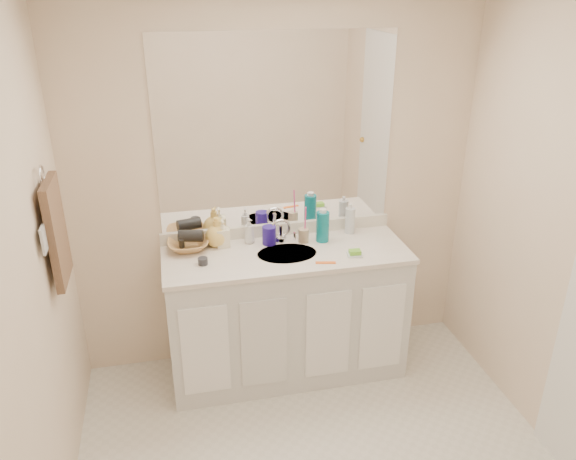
# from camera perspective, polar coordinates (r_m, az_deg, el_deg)

# --- Properties ---
(wall_back) EXTENTS (2.60, 0.02, 2.40)m
(wall_back) POSITION_cam_1_polar(r_m,az_deg,el_deg) (3.60, -1.14, 4.25)
(wall_back) COLOR #F5DDC0
(wall_back) RESTS_ON floor
(wall_left) EXTENTS (0.02, 2.60, 2.40)m
(wall_left) POSITION_cam_1_polar(r_m,az_deg,el_deg) (2.44, -25.95, -8.70)
(wall_left) COLOR #F5DDC0
(wall_left) RESTS_ON floor
(vanity_cabinet) EXTENTS (1.50, 0.55, 0.85)m
(vanity_cabinet) POSITION_cam_1_polar(r_m,az_deg,el_deg) (3.70, -0.17, -8.56)
(vanity_cabinet) COLOR silver
(vanity_cabinet) RESTS_ON floor
(countertop) EXTENTS (1.52, 0.57, 0.03)m
(countertop) POSITION_cam_1_polar(r_m,az_deg,el_deg) (3.48, -0.18, -2.45)
(countertop) COLOR white
(countertop) RESTS_ON vanity_cabinet
(backsplash) EXTENTS (1.52, 0.03, 0.08)m
(backsplash) POSITION_cam_1_polar(r_m,az_deg,el_deg) (3.69, -1.06, 0.08)
(backsplash) COLOR white
(backsplash) RESTS_ON countertop
(sink_basin) EXTENTS (0.37, 0.37, 0.02)m
(sink_basin) POSITION_cam_1_polar(r_m,az_deg,el_deg) (3.46, -0.11, -2.55)
(sink_basin) COLOR beige
(sink_basin) RESTS_ON countertop
(faucet) EXTENTS (0.02, 0.02, 0.11)m
(faucet) POSITION_cam_1_polar(r_m,az_deg,el_deg) (3.59, -0.74, -0.34)
(faucet) COLOR silver
(faucet) RESTS_ON countertop
(mirror) EXTENTS (1.48, 0.01, 1.20)m
(mirror) POSITION_cam_1_polar(r_m,az_deg,el_deg) (3.48, -1.17, 9.80)
(mirror) COLOR white
(mirror) RESTS_ON wall_back
(blue_mug) EXTENTS (0.11, 0.11, 0.12)m
(blue_mug) POSITION_cam_1_polar(r_m,az_deg,el_deg) (3.55, -1.93, -0.53)
(blue_mug) COLOR navy
(blue_mug) RESTS_ON countertop
(tan_cup) EXTENTS (0.08, 0.08, 0.09)m
(tan_cup) POSITION_cam_1_polar(r_m,az_deg,el_deg) (3.58, 1.59, -0.56)
(tan_cup) COLOR tan
(tan_cup) RESTS_ON countertop
(toothbrush) EXTENTS (0.01, 0.04, 0.19)m
(toothbrush) POSITION_cam_1_polar(r_m,az_deg,el_deg) (3.54, 1.76, 0.99)
(toothbrush) COLOR #F03F94
(toothbrush) RESTS_ON tan_cup
(mouthwash_bottle) EXTENTS (0.11, 0.11, 0.20)m
(mouthwash_bottle) POSITION_cam_1_polar(r_m,az_deg,el_deg) (3.59, 3.54, 0.34)
(mouthwash_bottle) COLOR #0A7381
(mouthwash_bottle) RESTS_ON countertop
(clear_pump_bottle) EXTENTS (0.08, 0.08, 0.17)m
(clear_pump_bottle) POSITION_cam_1_polar(r_m,az_deg,el_deg) (3.72, 6.31, 0.96)
(clear_pump_bottle) COLOR silver
(clear_pump_bottle) RESTS_ON countertop
(soap_dish) EXTENTS (0.10, 0.09, 0.01)m
(soap_dish) POSITION_cam_1_polar(r_m,az_deg,el_deg) (3.45, 6.80, -2.52)
(soap_dish) COLOR silver
(soap_dish) RESTS_ON countertop
(green_soap) EXTENTS (0.07, 0.05, 0.02)m
(green_soap) POSITION_cam_1_polar(r_m,az_deg,el_deg) (3.44, 6.81, -2.23)
(green_soap) COLOR #6FC32F
(green_soap) RESTS_ON soap_dish
(orange_comb) EXTENTS (0.12, 0.05, 0.01)m
(orange_comb) POSITION_cam_1_polar(r_m,az_deg,el_deg) (3.35, 3.85, -3.33)
(orange_comb) COLOR orange
(orange_comb) RESTS_ON countertop
(dark_jar) EXTENTS (0.08, 0.08, 0.04)m
(dark_jar) POSITION_cam_1_polar(r_m,az_deg,el_deg) (3.35, -8.65, -3.15)
(dark_jar) COLOR #292A2F
(dark_jar) RESTS_ON countertop
(soap_bottle_white) EXTENTS (0.09, 0.09, 0.17)m
(soap_bottle_white) POSITION_cam_1_polar(r_m,az_deg,el_deg) (3.56, -3.95, -0.08)
(soap_bottle_white) COLOR silver
(soap_bottle_white) RESTS_ON countertop
(soap_bottle_cream) EXTENTS (0.08, 0.08, 0.18)m
(soap_bottle_cream) POSITION_cam_1_polar(r_m,az_deg,el_deg) (3.53, -6.63, -0.32)
(soap_bottle_cream) COLOR #FFF6CF
(soap_bottle_cream) RESTS_ON countertop
(soap_bottle_yellow) EXTENTS (0.19, 0.19, 0.19)m
(soap_bottle_yellow) POSITION_cam_1_polar(r_m,az_deg,el_deg) (3.55, -7.26, -0.17)
(soap_bottle_yellow) COLOR #F5CA5F
(soap_bottle_yellow) RESTS_ON countertop
(wicker_basket) EXTENTS (0.26, 0.26, 0.06)m
(wicker_basket) POSITION_cam_1_polar(r_m,az_deg,el_deg) (3.55, -10.10, -1.47)
(wicker_basket) COLOR #B68249
(wicker_basket) RESTS_ON countertop
(hair_dryer) EXTENTS (0.16, 0.11, 0.08)m
(hair_dryer) POSITION_cam_1_polar(r_m,az_deg,el_deg) (3.52, -9.84, -0.58)
(hair_dryer) COLOR black
(hair_dryer) RESTS_ON wicker_basket
(towel_ring) EXTENTS (0.01, 0.11, 0.11)m
(towel_ring) POSITION_cam_1_polar(r_m,az_deg,el_deg) (2.98, -23.72, 5.05)
(towel_ring) COLOR silver
(towel_ring) RESTS_ON wall_left
(hand_towel) EXTENTS (0.04, 0.32, 0.55)m
(hand_towel) POSITION_cam_1_polar(r_m,az_deg,el_deg) (3.08, -22.44, -0.18)
(hand_towel) COLOR #483427
(hand_towel) RESTS_ON towel_ring
(switch_plate) EXTENTS (0.01, 0.08, 0.13)m
(switch_plate) POSITION_cam_1_polar(r_m,az_deg,el_deg) (2.88, -23.57, -0.91)
(switch_plate) COLOR silver
(switch_plate) RESTS_ON wall_left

